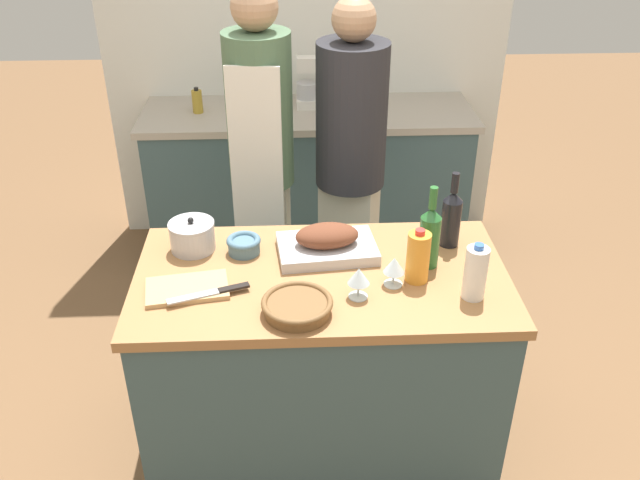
{
  "coord_description": "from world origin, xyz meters",
  "views": [
    {
      "loc": [
        -0.1,
        -2.09,
        2.28
      ],
      "look_at": [
        0.0,
        0.11,
        0.96
      ],
      "focal_mm": 38.0,
      "sensor_mm": 36.0,
      "label": 1
    }
  ],
  "objects_px": {
    "knife_chef": "(212,293)",
    "stand_mixer": "(312,86)",
    "roasting_pan": "(327,243)",
    "milk_jug": "(475,273)",
    "wine_glass_right": "(394,266)",
    "person_cook_guest": "(350,159)",
    "stock_pot": "(192,236)",
    "condiment_bottle_extra": "(255,91)",
    "wine_bottle_green": "(451,217)",
    "condiment_bottle_short": "(197,101)",
    "juice_jug": "(418,257)",
    "cutting_board": "(187,289)",
    "condiment_bottle_tall": "(339,94)",
    "wine_bottle_dark": "(430,235)",
    "wine_glass_left": "(359,277)",
    "wicker_basket": "(297,306)",
    "mixing_bowl": "(244,244)",
    "person_cook_aproned": "(261,154)"
  },
  "relations": [
    {
      "from": "milk_jug",
      "to": "condiment_bottle_extra",
      "type": "height_order",
      "value": "milk_jug"
    },
    {
      "from": "cutting_board",
      "to": "mixing_bowl",
      "type": "xyz_separation_m",
      "value": [
        0.19,
        0.25,
        0.03
      ]
    },
    {
      "from": "knife_chef",
      "to": "stand_mixer",
      "type": "bearing_deg",
      "value": 76.93
    },
    {
      "from": "stock_pot",
      "to": "wine_glass_right",
      "type": "height_order",
      "value": "stock_pot"
    },
    {
      "from": "stock_pot",
      "to": "person_cook_aproned",
      "type": "relative_size",
      "value": 0.1
    },
    {
      "from": "wicker_basket",
      "to": "cutting_board",
      "type": "relative_size",
      "value": 0.78
    },
    {
      "from": "mixing_bowl",
      "to": "milk_jug",
      "type": "bearing_deg",
      "value": -22.11
    },
    {
      "from": "roasting_pan",
      "to": "wine_bottle_dark",
      "type": "bearing_deg",
      "value": -14.29
    },
    {
      "from": "stock_pot",
      "to": "milk_jug",
      "type": "height_order",
      "value": "milk_jug"
    },
    {
      "from": "wine_glass_left",
      "to": "condiment_bottle_extra",
      "type": "relative_size",
      "value": 0.75
    },
    {
      "from": "condiment_bottle_tall",
      "to": "condiment_bottle_extra",
      "type": "height_order",
      "value": "condiment_bottle_tall"
    },
    {
      "from": "wine_glass_right",
      "to": "cutting_board",
      "type": "bearing_deg",
      "value": -179.62
    },
    {
      "from": "roasting_pan",
      "to": "juice_jug",
      "type": "bearing_deg",
      "value": -31.55
    },
    {
      "from": "cutting_board",
      "to": "stand_mixer",
      "type": "relative_size",
      "value": 1.09
    },
    {
      "from": "milk_jug",
      "to": "knife_chef",
      "type": "height_order",
      "value": "milk_jug"
    },
    {
      "from": "stock_pot",
      "to": "milk_jug",
      "type": "relative_size",
      "value": 0.83
    },
    {
      "from": "stock_pot",
      "to": "condiment_bottle_extra",
      "type": "relative_size",
      "value": 1.12
    },
    {
      "from": "wicker_basket",
      "to": "juice_jug",
      "type": "bearing_deg",
      "value": 22.54
    },
    {
      "from": "condiment_bottle_extra",
      "to": "mixing_bowl",
      "type": "bearing_deg",
      "value": -89.7
    },
    {
      "from": "wine_glass_left",
      "to": "person_cook_guest",
      "type": "bearing_deg",
      "value": 86.69
    },
    {
      "from": "wine_glass_left",
      "to": "mixing_bowl",
      "type": "bearing_deg",
      "value": 142.7
    },
    {
      "from": "wine_bottle_green",
      "to": "person_cook_guest",
      "type": "distance_m",
      "value": 0.78
    },
    {
      "from": "condiment_bottle_tall",
      "to": "milk_jug",
      "type": "bearing_deg",
      "value": -79.23
    },
    {
      "from": "stock_pot",
      "to": "wine_bottle_dark",
      "type": "xyz_separation_m",
      "value": [
        0.9,
        -0.16,
        0.07
      ]
    },
    {
      "from": "stock_pot",
      "to": "knife_chef",
      "type": "relative_size",
      "value": 0.62
    },
    {
      "from": "mixing_bowl",
      "to": "person_cook_guest",
      "type": "bearing_deg",
      "value": 56.61
    },
    {
      "from": "person_cook_aproned",
      "to": "person_cook_guest",
      "type": "distance_m",
      "value": 0.43
    },
    {
      "from": "wicker_basket",
      "to": "condiment_bottle_short",
      "type": "relative_size",
      "value": 1.68
    },
    {
      "from": "wine_glass_left",
      "to": "condiment_bottle_short",
      "type": "distance_m",
      "value": 1.92
    },
    {
      "from": "wine_glass_right",
      "to": "knife_chef",
      "type": "xyz_separation_m",
      "value": [
        -0.65,
        -0.05,
        -0.06
      ]
    },
    {
      "from": "mixing_bowl",
      "to": "stand_mixer",
      "type": "relative_size",
      "value": 0.47
    },
    {
      "from": "cutting_board",
      "to": "wine_bottle_dark",
      "type": "distance_m",
      "value": 0.91
    },
    {
      "from": "condiment_bottle_short",
      "to": "person_cook_guest",
      "type": "xyz_separation_m",
      "value": [
        0.81,
        -0.72,
        -0.05
      ]
    },
    {
      "from": "mixing_bowl",
      "to": "wine_glass_left",
      "type": "xyz_separation_m",
      "value": [
        0.42,
        -0.32,
        0.05
      ]
    },
    {
      "from": "cutting_board",
      "to": "wine_bottle_green",
      "type": "distance_m",
      "value": 1.05
    },
    {
      "from": "condiment_bottle_extra",
      "to": "wine_bottle_dark",
      "type": "bearing_deg",
      "value": -67.61
    },
    {
      "from": "mixing_bowl",
      "to": "condiment_bottle_tall",
      "type": "bearing_deg",
      "value": 72.12
    },
    {
      "from": "condiment_bottle_extra",
      "to": "stand_mixer",
      "type": "bearing_deg",
      "value": -13.41
    },
    {
      "from": "roasting_pan",
      "to": "stand_mixer",
      "type": "xyz_separation_m",
      "value": [
        -0.0,
        1.54,
        0.12
      ]
    },
    {
      "from": "cutting_board",
      "to": "condiment_bottle_tall",
      "type": "height_order",
      "value": "condiment_bottle_tall"
    },
    {
      "from": "wine_bottle_green",
      "to": "stand_mixer",
      "type": "xyz_separation_m",
      "value": [
        -0.49,
        1.49,
        0.05
      ]
    },
    {
      "from": "roasting_pan",
      "to": "milk_jug",
      "type": "distance_m",
      "value": 0.59
    },
    {
      "from": "milk_jug",
      "to": "wicker_basket",
      "type": "bearing_deg",
      "value": -173.75
    },
    {
      "from": "wine_bottle_dark",
      "to": "knife_chef",
      "type": "bearing_deg",
      "value": -167.43
    },
    {
      "from": "juice_jug",
      "to": "stand_mixer",
      "type": "height_order",
      "value": "stand_mixer"
    },
    {
      "from": "milk_jug",
      "to": "person_cook_guest",
      "type": "distance_m",
      "value": 1.11
    },
    {
      "from": "stock_pot",
      "to": "wine_glass_right",
      "type": "distance_m",
      "value": 0.8
    },
    {
      "from": "condiment_bottle_short",
      "to": "wine_bottle_green",
      "type": "bearing_deg",
      "value": -51.22
    },
    {
      "from": "roasting_pan",
      "to": "wine_glass_right",
      "type": "height_order",
      "value": "roasting_pan"
    },
    {
      "from": "roasting_pan",
      "to": "condiment_bottle_short",
      "type": "height_order",
      "value": "condiment_bottle_short"
    }
  ]
}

